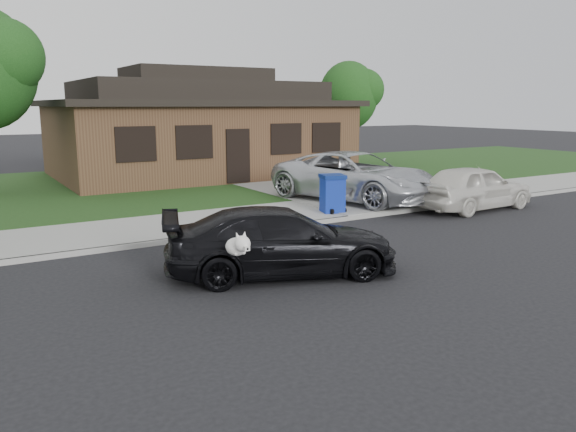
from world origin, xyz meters
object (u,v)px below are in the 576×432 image
sedan (281,242)px  white_compact (474,187)px  minivan (355,176)px  recycling_bin (332,193)px

sedan → white_compact: bearing=-52.7°
sedan → minivan: size_ratio=0.84×
sedan → white_compact: white_compact is taller
recycling_bin → white_compact: bearing=-1.5°
minivan → white_compact: minivan is taller
minivan → recycling_bin: minivan is taller
sedan → minivan: bearing=-28.5°
white_compact → recycling_bin: bearing=69.6°
recycling_bin → sedan: bearing=-118.0°
white_compact → recycling_bin: size_ratio=3.74×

